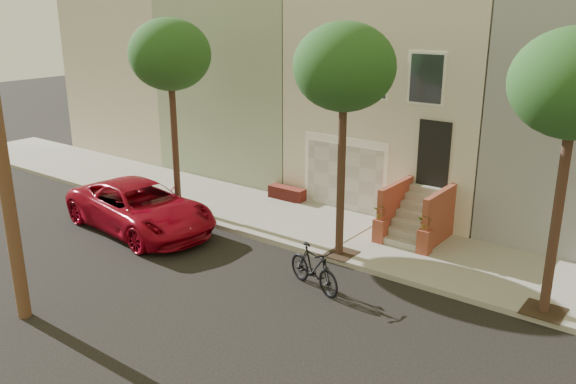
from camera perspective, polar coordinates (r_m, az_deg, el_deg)
The scene contains 9 objects.
ground at distance 14.73m, azimuth -6.79°, elevation -10.24°, with size 90.00×90.00×0.00m, color black.
sidewalk at distance 18.55m, azimuth 4.67°, elevation -3.89°, with size 40.00×3.70×0.15m, color gray.
house_row at distance 22.66m, azimuth 12.96°, elevation 9.01°, with size 33.10×11.70×7.00m.
tree_left at distance 19.78m, azimuth -11.23°, elevation 12.64°, with size 2.70×2.57×6.30m.
tree_mid at distance 15.59m, azimuth 5.38°, elevation 11.66°, with size 2.70×2.57×6.30m.
tree_right at distance 13.55m, azimuth 25.80°, elevation 9.14°, with size 2.70×2.57×6.30m.
utility_pole at distance 6.42m, azimuth 25.35°, elevation 0.94°, with size 23.60×1.22×10.00m.
pickup_truck at distance 19.21m, azimuth -13.91°, elevation -1.42°, with size 2.53×5.48×1.52m, color maroon.
motorcycle at distance 14.96m, azimuth 2.48°, elevation -7.24°, with size 0.54×1.90×1.14m, color black.
Camera 1 is at (9.15, -9.30, 6.83)m, focal length 37.23 mm.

